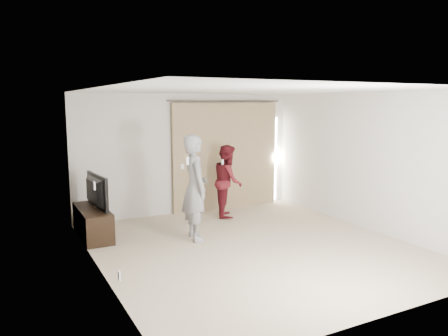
{
  "coord_description": "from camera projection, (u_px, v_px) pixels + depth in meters",
  "views": [
    {
      "loc": [
        -3.71,
        -6.01,
        2.4
      ],
      "look_at": [
        0.07,
        1.2,
        1.18
      ],
      "focal_mm": 35.0,
      "sensor_mm": 36.0,
      "label": 1
    }
  ],
  "objects": [
    {
      "name": "ceiling",
      "position": [
        255.0,
        90.0,
        6.94
      ],
      "size": [
        5.0,
        5.5,
        0.01
      ],
      "primitive_type": "cube",
      "color": "silver",
      "rests_on": "wall_back"
    },
    {
      "name": "wall_back",
      "position": [
        188.0,
        154.0,
        9.54
      ],
      "size": [
        5.0,
        0.04,
        2.6
      ],
      "primitive_type": "cube",
      "color": "beige",
      "rests_on": "ground"
    },
    {
      "name": "tv_console",
      "position": [
        93.0,
        223.0,
        7.85
      ],
      "size": [
        0.47,
        1.37,
        0.53
      ],
      "primitive_type": "cube",
      "color": "black",
      "rests_on": "ground"
    },
    {
      "name": "floor",
      "position": [
        253.0,
        247.0,
        7.32
      ],
      "size": [
        5.5,
        5.5,
        0.0
      ],
      "primitive_type": "plane",
      "color": "#BDA68D",
      "rests_on": "ground"
    },
    {
      "name": "tv",
      "position": [
        91.0,
        192.0,
        7.77
      ],
      "size": [
        0.24,
        1.07,
        0.61
      ],
      "primitive_type": "imported",
      "rotation": [
        0.0,
        0.0,
        1.66
      ],
      "color": "black",
      "rests_on": "tv_console"
    },
    {
      "name": "wall_left",
      "position": [
        99.0,
        184.0,
        5.98
      ],
      "size": [
        0.04,
        5.5,
        2.6
      ],
      "color": "beige",
      "rests_on": "ground"
    },
    {
      "name": "curtain",
      "position": [
        227.0,
        156.0,
        9.91
      ],
      "size": [
        2.8,
        0.11,
        2.46
      ],
      "color": "tan",
      "rests_on": "ground"
    },
    {
      "name": "scratching_post",
      "position": [
        101.0,
        223.0,
        8.02
      ],
      "size": [
        0.4,
        0.4,
        0.53
      ],
      "color": "#C7AD88",
      "rests_on": "ground"
    },
    {
      "name": "person_man",
      "position": [
        195.0,
        188.0,
        7.63
      ],
      "size": [
        0.52,
        0.73,
        1.86
      ],
      "color": "gray",
      "rests_on": "ground"
    },
    {
      "name": "person_woman",
      "position": [
        228.0,
        181.0,
        9.23
      ],
      "size": [
        0.83,
        0.92,
        1.53
      ],
      "color": "#5A131B",
      "rests_on": "ground"
    }
  ]
}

